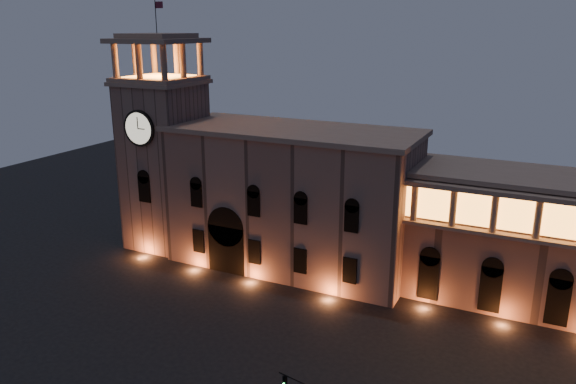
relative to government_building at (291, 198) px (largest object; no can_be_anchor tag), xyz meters
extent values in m
plane|color=black|center=(2.08, -21.93, -8.77)|extent=(160.00, 160.00, 0.00)
cube|color=#846356|center=(0.08, 0.07, -0.27)|extent=(30.00, 12.00, 17.00)
cube|color=gray|center=(0.08, 0.07, 8.53)|extent=(30.80, 12.80, 0.60)
cube|color=black|center=(-5.92, -5.33, -5.77)|extent=(5.00, 1.40, 6.00)
cylinder|color=black|center=(-5.92, -5.33, -2.77)|extent=(5.00, 1.40, 5.00)
cube|color=orange|center=(-5.92, -5.53, -5.97)|extent=(4.20, 0.20, 5.00)
cube|color=#846356|center=(-18.42, -0.93, 2.23)|extent=(9.00, 9.00, 22.00)
cube|color=gray|center=(-18.42, -0.93, 13.48)|extent=(9.80, 9.80, 0.50)
cylinder|color=black|center=(-18.42, -5.61, 8.23)|extent=(4.60, 0.35, 4.60)
cylinder|color=beige|center=(-18.42, -5.75, 8.23)|extent=(4.00, 0.12, 4.00)
cube|color=gray|center=(-18.42, -0.93, 13.98)|extent=(9.40, 9.40, 0.50)
cube|color=orange|center=(-18.42, -0.93, 14.28)|extent=(6.80, 6.80, 0.15)
cylinder|color=gray|center=(-22.22, -4.73, 16.33)|extent=(0.76, 0.76, 4.20)
cylinder|color=gray|center=(-18.42, -4.73, 16.33)|extent=(0.76, 0.76, 4.20)
cylinder|color=gray|center=(-14.62, -4.73, 16.33)|extent=(0.76, 0.76, 4.20)
cylinder|color=gray|center=(-22.22, 2.87, 16.33)|extent=(0.76, 0.76, 4.20)
cylinder|color=gray|center=(-18.42, 2.87, 16.33)|extent=(0.76, 0.76, 4.20)
cylinder|color=gray|center=(-14.62, 2.87, 16.33)|extent=(0.76, 0.76, 4.20)
cylinder|color=gray|center=(-22.22, -0.93, 16.33)|extent=(0.76, 0.76, 4.20)
cylinder|color=gray|center=(-14.62, -0.93, 16.33)|extent=(0.76, 0.76, 4.20)
cube|color=gray|center=(-18.42, -0.93, 18.73)|extent=(9.80, 9.80, 0.60)
cube|color=gray|center=(-18.42, -0.93, 19.33)|extent=(7.50, 7.50, 0.60)
cylinder|color=black|center=(-18.42, -0.93, 21.63)|extent=(0.10, 0.10, 4.00)
plane|color=#521729|center=(-17.82, -0.93, 23.03)|extent=(1.20, 0.00, 1.20)
cylinder|color=gray|center=(16.08, -3.43, 2.73)|extent=(0.70, 0.70, 4.00)
cylinder|color=gray|center=(20.08, -3.43, 2.73)|extent=(0.70, 0.70, 4.00)
cylinder|color=gray|center=(24.08, -3.43, 2.73)|extent=(0.70, 0.70, 4.00)
cylinder|color=gray|center=(28.08, -3.43, 2.73)|extent=(0.70, 0.70, 4.00)
cylinder|color=black|center=(15.11, -29.36, -3.20)|extent=(4.22, 0.96, 0.10)
cube|color=black|center=(13.52, -29.03, -3.63)|extent=(0.30, 0.29, 0.73)
cylinder|color=#0CE53F|center=(13.49, -29.17, -3.87)|extent=(0.16, 0.10, 0.15)
camera|label=1|loc=(28.80, -59.84, 20.59)|focal=35.00mm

